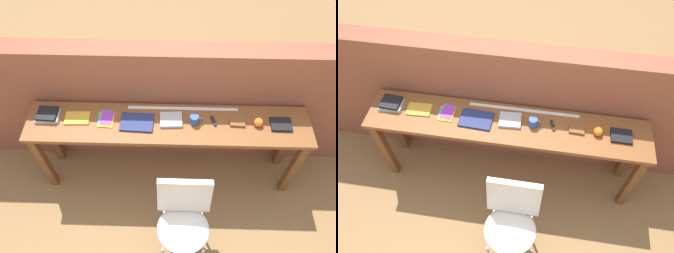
% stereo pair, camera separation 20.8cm
% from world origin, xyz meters
% --- Properties ---
extents(ground_plane, '(40.00, 40.00, 0.00)m').
position_xyz_m(ground_plane, '(0.00, 0.00, 0.00)').
color(ground_plane, olive).
extents(brick_wall_back, '(6.00, 0.20, 1.43)m').
position_xyz_m(brick_wall_back, '(0.00, 0.64, 0.71)').
color(brick_wall_back, brown).
rests_on(brick_wall_back, ground).
extents(sideboard, '(2.50, 0.44, 0.88)m').
position_xyz_m(sideboard, '(0.00, 0.30, 0.74)').
color(sideboard, brown).
rests_on(sideboard, ground).
extents(chair_white_moulded, '(0.44, 0.45, 0.89)m').
position_xyz_m(chair_white_moulded, '(0.15, -0.41, 0.53)').
color(chair_white_moulded, silver).
rests_on(chair_white_moulded, ground).
extents(book_stack_leftmost, '(0.21, 0.17, 0.06)m').
position_xyz_m(book_stack_leftmost, '(-1.06, 0.34, 0.91)').
color(book_stack_leftmost, '#9E9EA3').
rests_on(book_stack_leftmost, sideboard).
extents(magazine_cycling, '(0.22, 0.15, 0.01)m').
position_xyz_m(magazine_cycling, '(-0.80, 0.33, 0.89)').
color(magazine_cycling, gold).
rests_on(magazine_cycling, sideboard).
extents(pamphlet_pile_colourful, '(0.15, 0.19, 0.01)m').
position_xyz_m(pamphlet_pile_colourful, '(-0.55, 0.33, 0.89)').
color(pamphlet_pile_colourful, '#E5334C').
rests_on(pamphlet_pile_colourful, sideboard).
extents(book_open_centre, '(0.29, 0.21, 0.02)m').
position_xyz_m(book_open_centre, '(-0.27, 0.29, 0.89)').
color(book_open_centre, navy).
rests_on(book_open_centre, sideboard).
extents(book_grey_hardcover, '(0.20, 0.17, 0.03)m').
position_xyz_m(book_grey_hardcover, '(0.02, 0.33, 0.89)').
color(book_grey_hardcover, '#9E9EA3').
rests_on(book_grey_hardcover, sideboard).
extents(mug, '(0.11, 0.08, 0.09)m').
position_xyz_m(mug, '(0.23, 0.31, 0.92)').
color(mug, '#2D4C8C').
rests_on(mug, sideboard).
extents(multitool_folded, '(0.05, 0.11, 0.02)m').
position_xyz_m(multitool_folded, '(0.40, 0.33, 0.89)').
color(multitool_folded, black).
rests_on(multitool_folded, sideboard).
extents(leather_journal_brown, '(0.13, 0.11, 0.02)m').
position_xyz_m(leather_journal_brown, '(0.60, 0.32, 0.89)').
color(leather_journal_brown, brown).
rests_on(leather_journal_brown, sideboard).
extents(sports_ball_small, '(0.08, 0.08, 0.08)m').
position_xyz_m(sports_ball_small, '(0.78, 0.30, 0.92)').
color(sports_ball_small, orange).
rests_on(sports_ball_small, sideboard).
extents(book_repair_rightmost, '(0.18, 0.15, 0.03)m').
position_xyz_m(book_repair_rightmost, '(0.98, 0.30, 0.89)').
color(book_repair_rightmost, black).
rests_on(book_repair_rightmost, sideboard).
extents(ruler_metal_back_edge, '(0.99, 0.03, 0.00)m').
position_xyz_m(ruler_metal_back_edge, '(0.13, 0.47, 0.88)').
color(ruler_metal_back_edge, silver).
rests_on(ruler_metal_back_edge, sideboard).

